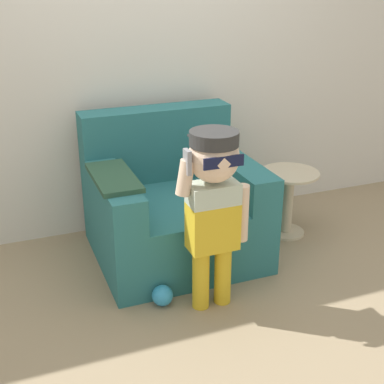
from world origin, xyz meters
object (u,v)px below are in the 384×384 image
object	(u,v)px
person_child	(214,194)
toy_ball	(162,295)
side_table	(288,197)
armchair	(172,206)

from	to	relation	value
person_child	toy_ball	size ratio (longest dim) A/B	8.44
person_child	side_table	bearing A→B (deg)	36.04
armchair	person_child	world-z (taller)	person_child
armchair	toy_ball	size ratio (longest dim) A/B	8.59
armchair	person_child	xyz separation A→B (m)	(0.00, -0.70, 0.37)
armchair	person_child	bearing A→B (deg)	-89.72
toy_ball	side_table	bearing A→B (deg)	25.22
side_table	toy_ball	distance (m)	1.29
person_child	side_table	xyz separation A→B (m)	(0.88, 0.64, -0.41)
person_child	toy_ball	distance (m)	0.71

